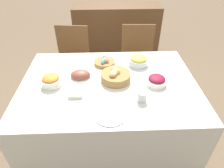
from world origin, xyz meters
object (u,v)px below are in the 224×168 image
(beet_salad_bowl, at_px, (157,81))
(fork, at_px, (90,115))
(chair_far_right, at_px, (137,57))
(egg_basket, at_px, (105,62))
(spoon, at_px, (135,113))
(sideboard, at_px, (116,32))
(chair_far_left, at_px, (72,59))
(dinner_plate, at_px, (111,114))
(ham_platter, at_px, (80,75))
(pineapple_bowl, at_px, (138,60))
(carrot_bowl, at_px, (51,81))
(butter_dish, at_px, (76,95))
(knife, at_px, (131,113))
(drinking_cup, at_px, (142,96))
(bread_basket, at_px, (116,76))

(beet_salad_bowl, bearing_deg, fork, -148.03)
(beet_salad_bowl, distance_m, fork, 0.66)
(chair_far_right, height_order, egg_basket, chair_far_right)
(spoon, bearing_deg, sideboard, 90.41)
(chair_far_left, relative_size, egg_basket, 4.24)
(egg_basket, relative_size, dinner_plate, 0.83)
(ham_platter, height_order, fork, ham_platter)
(ham_platter, bearing_deg, dinner_plate, -61.47)
(pineapple_bowl, relative_size, carrot_bowl, 1.13)
(butter_dish, bearing_deg, sideboard, 77.19)
(chair_far_right, xyz_separation_m, knife, (-0.25, -1.27, 0.25))
(dinner_plate, relative_size, spoon, 1.48)
(chair_far_left, bearing_deg, drinking_cup, -51.53)
(beet_salad_bowl, bearing_deg, chair_far_left, 133.66)
(chair_far_left, height_order, spoon, chair_far_left)
(sideboard, distance_m, fork, 2.24)
(ham_platter, distance_m, fork, 0.49)
(chair_far_left, relative_size, spoon, 5.22)
(beet_salad_bowl, bearing_deg, carrot_bowl, 178.47)
(beet_salad_bowl, height_order, knife, beet_salad_bowl)
(ham_platter, distance_m, beet_salad_bowl, 0.68)
(beet_salad_bowl, bearing_deg, ham_platter, 169.33)
(pineapple_bowl, bearing_deg, bread_basket, -133.31)
(knife, bearing_deg, carrot_bowl, 149.83)
(egg_basket, height_order, dinner_plate, egg_basket)
(ham_platter, height_order, knife, ham_platter)
(dinner_plate, relative_size, butter_dish, 2.14)
(chair_far_left, distance_m, knife, 1.43)
(pineapple_bowl, xyz_separation_m, spoon, (-0.12, -0.69, -0.05))
(chair_far_left, distance_m, spoon, 1.44)
(chair_far_left, distance_m, butter_dish, 1.10)
(chair_far_left, relative_size, chair_far_right, 1.00)
(egg_basket, relative_size, spoon, 1.23)
(bread_basket, bearing_deg, ham_platter, 171.27)
(ham_platter, bearing_deg, beet_salad_bowl, -10.67)
(carrot_bowl, bearing_deg, knife, -29.99)
(sideboard, relative_size, fork, 8.24)
(sideboard, distance_m, bread_basket, 1.80)
(dinner_plate, bearing_deg, fork, 180.00)
(chair_far_left, distance_m, sideboard, 1.12)
(chair_far_left, xyz_separation_m, chair_far_right, (0.86, 0.00, 0.00))
(egg_basket, relative_size, drinking_cup, 2.57)
(bread_basket, bearing_deg, chair_far_right, 68.01)
(bread_basket, relative_size, fork, 1.57)
(egg_basket, xyz_separation_m, beet_salad_bowl, (0.45, -0.36, 0.01))
(egg_basket, bearing_deg, chair_far_left, 127.27)
(spoon, bearing_deg, ham_platter, 132.83)
(chair_far_left, height_order, egg_basket, chair_far_left)
(chair_far_left, relative_size, drinking_cup, 10.90)
(dinner_plate, bearing_deg, egg_basket, 93.03)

